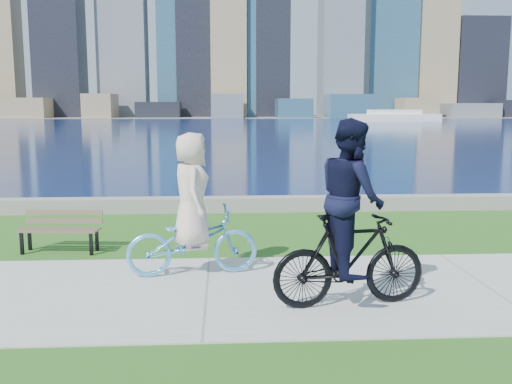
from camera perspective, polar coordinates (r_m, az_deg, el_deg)
ground at (r=8.09m, az=-4.99°, el=-9.97°), size 320.00×320.00×0.00m
concrete_path at (r=8.09m, az=-4.99°, el=-9.91°), size 80.00×3.50×0.02m
seawall at (r=14.08m, az=-4.27°, el=-1.25°), size 90.00×0.50×0.35m
bay_water at (r=79.71m, az=-3.48°, el=6.70°), size 320.00×131.00×0.01m
far_shore at (r=137.69m, az=-3.41°, el=7.50°), size 320.00×30.00×0.12m
city_skyline at (r=139.18m, az=-2.75°, el=17.24°), size 180.87×23.93×76.00m
ferry_far at (r=99.98m, az=13.64°, el=7.33°), size 14.99×4.28×2.03m
park_bench at (r=10.72m, az=-18.94°, el=-3.34°), size 1.45×0.62×0.73m
cyclist_woman at (r=8.69m, az=-6.41°, el=-3.07°), size 0.97×2.07×2.17m
cyclist_man at (r=7.33m, az=9.42°, el=-3.68°), size 0.86×2.07×2.41m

